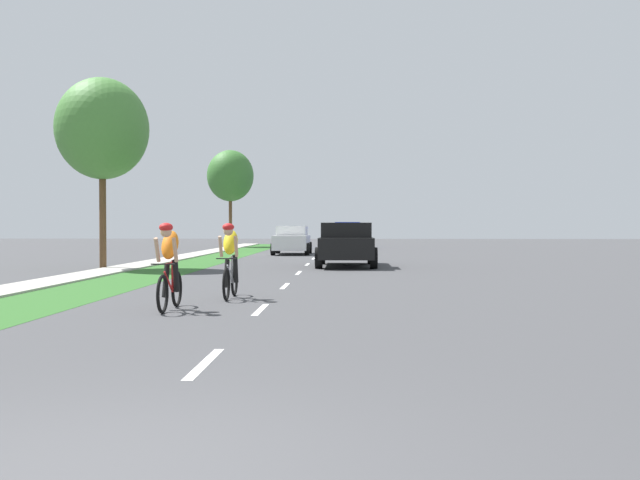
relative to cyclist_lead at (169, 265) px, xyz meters
The scene contains 11 objects.
ground_plane 11.59m from the cyclist_lead, 81.90° to the left, with size 120.00×120.00×0.00m, color #424244.
grass_verge 11.85m from the cyclist_lead, 104.61° to the left, with size 2.25×70.00×0.01m, color #2D6026.
sidewalk_concrete 12.42m from the cyclist_lead, 112.60° to the left, with size 1.31×70.00×0.10m, color #B2ADA3.
lane_markings_center 15.55m from the cyclist_lead, 83.98° to the left, with size 0.12×52.71×0.01m.
cyclist_lead is the anchor object (origin of this frame).
cyclist_trailing 2.27m from the cyclist_lead, 70.74° to the left, with size 0.42×1.72×1.58m.
pickup_black 14.50m from the cyclist_lead, 77.39° to the left, with size 2.22×5.10×1.64m.
sedan_white 25.47m from the cyclist_lead, 89.46° to the left, with size 1.98×4.30×1.52m.
suv_blue 37.73m from the cyclist_lead, 85.11° to the left, with size 2.15×4.70×1.79m.
street_tree_near 14.16m from the cyclist_lead, 113.93° to the left, with size 3.27×3.27×6.77m.
street_tree_far 39.70m from the cyclist_lead, 97.73° to the left, with size 3.39×3.39×7.04m.
Camera 1 is at (1.58, -4.21, 1.53)m, focal length 40.22 mm.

